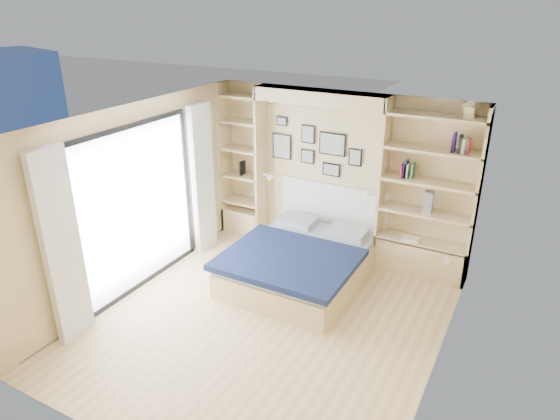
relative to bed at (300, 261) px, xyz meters
The scene contains 8 objects.
ground 1.14m from the bed, 84.78° to the right, with size 4.50×4.50×0.00m, color #DCC08B.
room_shell 0.95m from the bed, 124.34° to the left, with size 4.50×4.50×4.50m.
bed is the anchor object (origin of this frame).
photo_gallery 1.77m from the bed, 107.42° to the left, with size 1.48×0.02×0.82m.
reading_lamps 1.23m from the bed, 102.53° to the left, with size 1.92×0.12×0.15m.
shelf_decor 2.15m from the bed, 36.85° to the left, with size 3.49×0.23×2.03m.
deck 3.68m from the bed, 162.49° to the right, with size 3.20×4.00×0.05m, color #716153.
deck_chair 3.53m from the bed, behind, with size 0.51×0.74×0.69m.
Camera 1 is at (2.58, -4.47, 3.71)m, focal length 32.00 mm.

